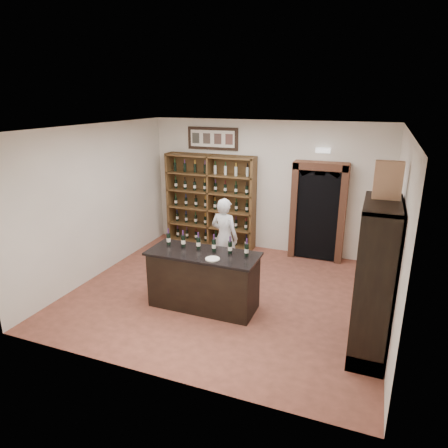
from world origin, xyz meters
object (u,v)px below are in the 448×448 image
(side_cabinet, at_px, (374,303))
(wine_crate, at_px, (388,180))
(counter_bottle_0, at_px, (169,239))
(tasting_counter, at_px, (203,280))
(wine_shelf, at_px, (211,200))
(shopkeeper, at_px, (224,237))

(side_cabinet, bearing_deg, wine_crate, 94.94)
(counter_bottle_0, bearing_deg, tasting_counter, -10.55)
(wine_shelf, height_order, counter_bottle_0, wine_shelf)
(shopkeeper, bearing_deg, tasting_counter, 105.53)
(wine_shelf, relative_size, wine_crate, 4.40)
(counter_bottle_0, xyz_separation_m, side_cabinet, (3.44, -0.43, -0.35))
(wine_shelf, relative_size, tasting_counter, 1.17)
(tasting_counter, relative_size, counter_bottle_0, 6.27)
(wine_crate, bearing_deg, tasting_counter, 176.02)
(wine_shelf, xyz_separation_m, counter_bottle_0, (0.38, -2.80, 0.01))
(counter_bottle_0, height_order, wine_crate, wine_crate)
(tasting_counter, xyz_separation_m, shopkeeper, (-0.14, 1.36, 0.31))
(tasting_counter, relative_size, shopkeeper, 1.17)
(wine_shelf, height_order, wine_crate, wine_crate)
(wine_crate, bearing_deg, side_cabinet, -86.78)
(wine_shelf, height_order, shopkeeper, wine_shelf)
(wine_crate, bearing_deg, counter_bottle_0, 174.26)
(counter_bottle_0, distance_m, side_cabinet, 3.49)
(shopkeeper, relative_size, wine_crate, 3.22)
(wine_shelf, bearing_deg, tasting_counter, -69.44)
(side_cabinet, bearing_deg, tasting_counter, 173.72)
(tasting_counter, xyz_separation_m, counter_bottle_0, (-0.72, 0.13, 0.61))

